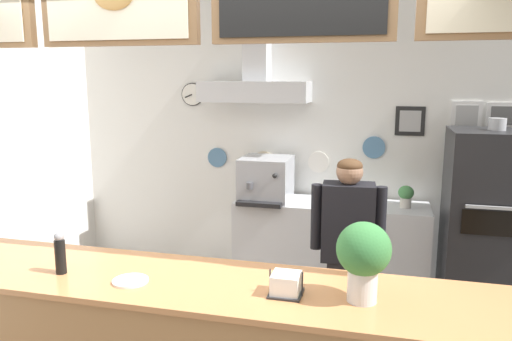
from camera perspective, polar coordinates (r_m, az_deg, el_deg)
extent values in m
cube|color=gray|center=(5.15, 4.19, 3.47)|extent=(4.74, 0.12, 2.92)
cube|color=white|center=(5.09, 4.06, 3.38)|extent=(4.70, 0.01, 2.88)
cylinder|color=black|center=(5.33, -7.24, 8.61)|extent=(0.24, 0.02, 0.24)
cylinder|color=white|center=(5.32, -7.29, 8.60)|extent=(0.22, 0.01, 0.22)
cube|color=black|center=(5.32, -7.71, 8.42)|extent=(0.08, 0.01, 0.04)
cylinder|color=teal|center=(5.30, -4.44, 1.49)|extent=(0.21, 0.02, 0.21)
cylinder|color=beige|center=(5.16, 0.89, 1.01)|extent=(0.22, 0.02, 0.22)
cylinder|color=white|center=(5.06, 7.14, 0.96)|extent=(0.21, 0.02, 0.21)
cylinder|color=teal|center=(5.00, 13.30, 2.58)|extent=(0.22, 0.02, 0.22)
cube|color=white|center=(5.07, 26.32, 5.66)|extent=(0.28, 0.02, 0.23)
cube|color=#585858|center=(5.06, 26.34, 5.65)|extent=(0.20, 0.01, 0.16)
cube|color=white|center=(5.02, 22.89, 5.81)|extent=(0.27, 0.02, 0.26)
cube|color=#9E9E9E|center=(5.01, 22.91, 5.80)|extent=(0.19, 0.01, 0.19)
cube|color=black|center=(4.97, 17.17, 5.41)|extent=(0.27, 0.02, 0.28)
cube|color=#9E9E9E|center=(4.96, 17.17, 5.40)|extent=(0.19, 0.01, 0.20)
cube|color=silver|center=(4.93, -0.13, 8.99)|extent=(1.07, 0.41, 0.20)
cube|color=silver|center=(5.02, 0.12, 14.78)|extent=(0.24, 0.24, 0.81)
cube|color=#CF8550|center=(2.65, -6.99, -12.63)|extent=(4.04, 0.67, 0.03)
cube|color=silver|center=(4.93, 8.40, -8.86)|extent=(1.81, 0.55, 0.92)
cube|color=#9FA1A5|center=(5.04, 8.31, -12.03)|extent=(1.72, 0.51, 0.02)
cube|color=#232326|center=(4.72, 24.95, -5.91)|extent=(0.72, 0.66, 1.67)
cube|color=black|center=(4.37, 25.88, -5.48)|extent=(0.54, 0.02, 0.20)
cube|color=#B7BABF|center=(4.32, 26.07, -3.88)|extent=(0.50, 0.02, 0.02)
cylinder|color=#B7BABF|center=(4.57, 25.81, 4.78)|extent=(0.14, 0.14, 0.10)
cube|color=#232328|center=(3.84, 10.09, -15.65)|extent=(0.28, 0.22, 0.82)
cube|color=black|center=(3.59, 10.44, -5.80)|extent=(0.38, 0.24, 0.55)
cylinder|color=black|center=(3.59, 14.00, -5.48)|extent=(0.08, 0.08, 0.47)
cylinder|color=black|center=(3.59, 6.91, -5.25)|extent=(0.08, 0.08, 0.47)
sphere|color=#997056|center=(3.51, 10.64, -0.15)|extent=(0.19, 0.19, 0.19)
ellipsoid|color=#4C331E|center=(3.50, 10.66, 0.53)|extent=(0.18, 0.18, 0.10)
cube|color=#A3A5AD|center=(4.83, 1.16, -0.92)|extent=(0.47, 0.48, 0.41)
cylinder|color=#4C4C51|center=(4.61, -0.75, -1.76)|extent=(0.06, 0.06, 0.06)
cube|color=black|center=(4.61, 0.35, -3.86)|extent=(0.42, 0.10, 0.04)
sphere|color=black|center=(4.54, 2.14, -0.62)|extent=(0.04, 0.04, 0.04)
cylinder|color=#9E563D|center=(4.81, 10.61, -3.25)|extent=(0.09, 0.09, 0.07)
ellipsoid|color=#47894C|center=(4.79, 10.65, -2.22)|extent=(0.15, 0.15, 0.14)
cylinder|color=beige|center=(4.76, 16.68, -3.53)|extent=(0.10, 0.10, 0.09)
ellipsoid|color=#47894C|center=(4.74, 16.74, -2.42)|extent=(0.14, 0.14, 0.13)
cylinder|color=silver|center=(2.42, 12.03, -12.56)|extent=(0.14, 0.14, 0.17)
cylinder|color=gray|center=(2.44, 11.98, -13.70)|extent=(0.13, 0.13, 0.05)
ellipsoid|color=#387A3D|center=(2.36, 12.19, -8.75)|extent=(0.25, 0.25, 0.25)
cylinder|color=white|center=(2.68, -14.13, -12.10)|extent=(0.18, 0.18, 0.01)
cube|color=#262628|center=(2.47, 3.43, -13.80)|extent=(0.16, 0.16, 0.01)
cylinder|color=#262628|center=(2.46, 1.61, -12.47)|extent=(0.01, 0.01, 0.12)
cylinder|color=#262628|center=(2.44, 5.30, -12.78)|extent=(0.01, 0.01, 0.12)
cube|color=white|center=(2.45, 3.45, -12.76)|extent=(0.13, 0.13, 0.10)
cylinder|color=black|center=(2.87, -21.41, -9.16)|extent=(0.06, 0.06, 0.18)
sphere|color=gray|center=(2.84, -21.57, -7.04)|extent=(0.05, 0.05, 0.05)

